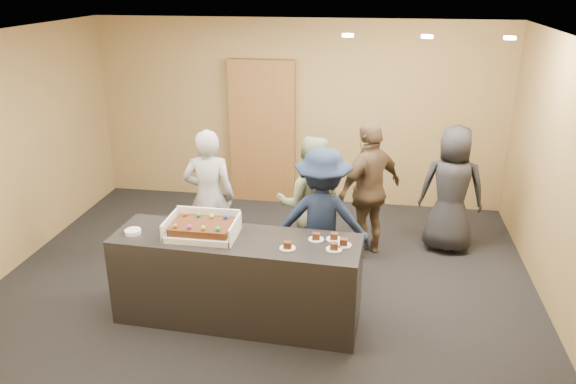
# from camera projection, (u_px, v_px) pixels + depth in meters

# --- Properties ---
(room) EXTENTS (6.04, 6.00, 2.70)m
(room) POSITION_uv_depth(u_px,v_px,m) (264.00, 168.00, 5.92)
(room) COLOR black
(room) RESTS_ON ground
(serving_counter) EXTENTS (2.43, 0.82, 0.90)m
(serving_counter) POSITION_uv_depth(u_px,v_px,m) (237.00, 279.00, 5.54)
(serving_counter) COLOR black
(serving_counter) RESTS_ON floor
(storage_cabinet) EXTENTS (0.97, 0.15, 2.13)m
(storage_cabinet) POSITION_uv_depth(u_px,v_px,m) (262.00, 132.00, 8.32)
(storage_cabinet) COLOR brown
(storage_cabinet) RESTS_ON floor
(cake_box) EXTENTS (0.67, 0.46, 0.20)m
(cake_box) POSITION_uv_depth(u_px,v_px,m) (203.00, 230.00, 5.43)
(cake_box) COLOR white
(cake_box) RESTS_ON serving_counter
(sheet_cake) EXTENTS (0.57, 0.39, 0.11)m
(sheet_cake) POSITION_uv_depth(u_px,v_px,m) (202.00, 226.00, 5.39)
(sheet_cake) COLOR #371B0C
(sheet_cake) RESTS_ON cake_box
(plate_stack) EXTENTS (0.16, 0.16, 0.04)m
(plate_stack) POSITION_uv_depth(u_px,v_px,m) (133.00, 232.00, 5.46)
(plate_stack) COLOR white
(plate_stack) RESTS_ON serving_counter
(slice_a) EXTENTS (0.15, 0.15, 0.07)m
(slice_a) POSITION_uv_depth(u_px,v_px,m) (288.00, 246.00, 5.16)
(slice_a) COLOR white
(slice_a) RESTS_ON serving_counter
(slice_b) EXTENTS (0.15, 0.15, 0.07)m
(slice_b) POSITION_uv_depth(u_px,v_px,m) (316.00, 237.00, 5.33)
(slice_b) COLOR white
(slice_b) RESTS_ON serving_counter
(slice_c) EXTENTS (0.15, 0.15, 0.07)m
(slice_c) POSITION_uv_depth(u_px,v_px,m) (334.00, 247.00, 5.14)
(slice_c) COLOR white
(slice_c) RESTS_ON serving_counter
(slice_d) EXTENTS (0.15, 0.15, 0.07)m
(slice_d) POSITION_uv_depth(u_px,v_px,m) (334.00, 237.00, 5.33)
(slice_d) COLOR white
(slice_d) RESTS_ON serving_counter
(slice_e) EXTENTS (0.15, 0.15, 0.07)m
(slice_e) POSITION_uv_depth(u_px,v_px,m) (344.00, 243.00, 5.22)
(slice_e) COLOR white
(slice_e) RESTS_ON serving_counter
(person_server_grey) EXTENTS (0.64, 0.47, 1.64)m
(person_server_grey) POSITION_uv_depth(u_px,v_px,m) (209.00, 198.00, 6.55)
(person_server_grey) COLOR #AFB0B5
(person_server_grey) RESTS_ON floor
(person_sage_man) EXTENTS (0.84, 0.69, 1.61)m
(person_sage_man) POSITION_uv_depth(u_px,v_px,m) (310.00, 204.00, 6.41)
(person_sage_man) COLOR gray
(person_sage_man) RESTS_ON floor
(person_navy_man) EXTENTS (1.04, 0.60, 1.61)m
(person_navy_man) POSITION_uv_depth(u_px,v_px,m) (322.00, 221.00, 5.98)
(person_navy_man) COLOR #18233F
(person_navy_man) RESTS_ON floor
(person_brown_extra) EXTENTS (0.97, 0.99, 1.67)m
(person_brown_extra) POSITION_uv_depth(u_px,v_px,m) (369.00, 190.00, 6.73)
(person_brown_extra) COLOR brown
(person_brown_extra) RESTS_ON floor
(person_dark_suit) EXTENTS (0.83, 0.58, 1.60)m
(person_dark_suit) POSITION_uv_depth(u_px,v_px,m) (452.00, 190.00, 6.86)
(person_dark_suit) COLOR #232327
(person_dark_suit) RESTS_ON floor
(ceiling_spotlights) EXTENTS (1.72, 0.12, 0.03)m
(ceiling_spotlights) POSITION_uv_depth(u_px,v_px,m) (427.00, 37.00, 5.67)
(ceiling_spotlights) COLOR #FFEAC6
(ceiling_spotlights) RESTS_ON ceiling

